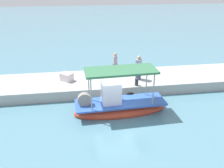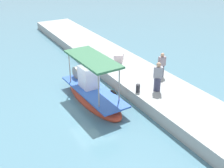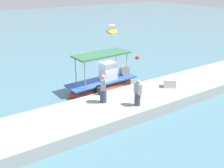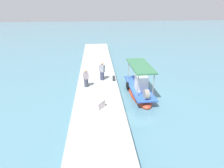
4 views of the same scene
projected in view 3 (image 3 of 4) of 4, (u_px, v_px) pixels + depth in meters
The scene contains 9 objects.
ground_plane at pixel (104, 89), 19.99m from camera, with size 120.00×120.00×0.00m, color teal.
dock_quay at pixel (135, 102), 16.97m from camera, with size 36.00×3.72×0.73m, color #A5ABA8.
main_fishing_boat at pixel (103, 83), 19.72m from camera, with size 5.68×1.97×3.11m.
fisherman_near_bollard at pixel (138, 94), 15.45m from camera, with size 0.37×0.46×1.61m.
fisherman_by_crate at pixel (103, 90), 15.81m from camera, with size 0.55×0.57×1.77m.
mooring_bollard at pixel (99, 91), 17.06m from camera, with size 0.24×0.24×0.49m, color #2D2D33.
cargo_crate at pixel (170, 83), 18.29m from camera, with size 0.80×0.64×0.57m, color silver.
marker_buoy at pixel (137, 58), 27.52m from camera, with size 0.44×0.44×0.44m.
moored_boat_mid at pixel (112, 31), 41.70m from camera, with size 3.46×4.06×1.21m.
Camera 3 is at (-9.77, -15.67, 7.69)m, focal length 42.52 mm.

